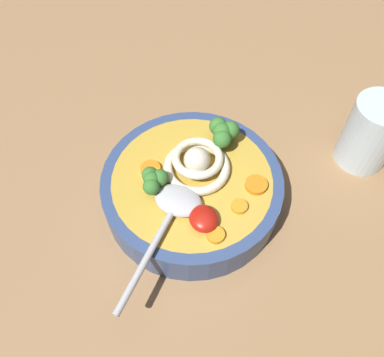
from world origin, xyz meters
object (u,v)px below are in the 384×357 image
(soup_bowl, at_px, (192,189))
(soup_spoon, at_px, (173,209))
(noodle_pile, at_px, (197,163))
(drinking_glass, at_px, (371,133))

(soup_bowl, distance_m, soup_spoon, 0.06)
(noodle_pile, height_order, drinking_glass, drinking_glass)
(noodle_pile, bearing_deg, soup_spoon, 136.30)
(soup_bowl, height_order, soup_spoon, soup_spoon)
(soup_spoon, distance_m, drinking_glass, 0.30)
(soup_bowl, relative_size, noodle_pile, 2.47)
(soup_bowl, distance_m, drinking_glass, 0.26)
(soup_spoon, bearing_deg, drinking_glass, 138.74)
(drinking_glass, bearing_deg, soup_spoon, 94.12)
(noodle_pile, xyz_separation_m, soup_spoon, (-0.05, 0.05, -0.00))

